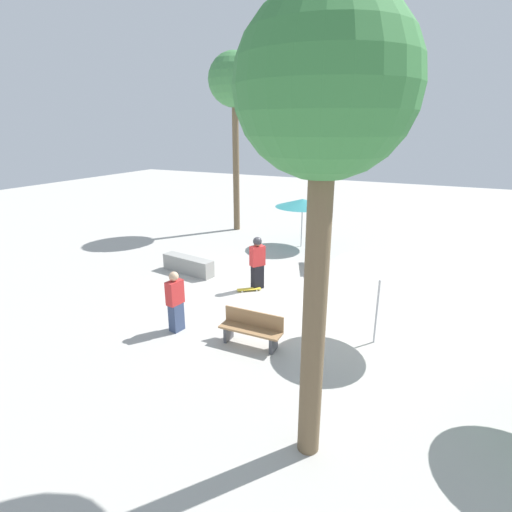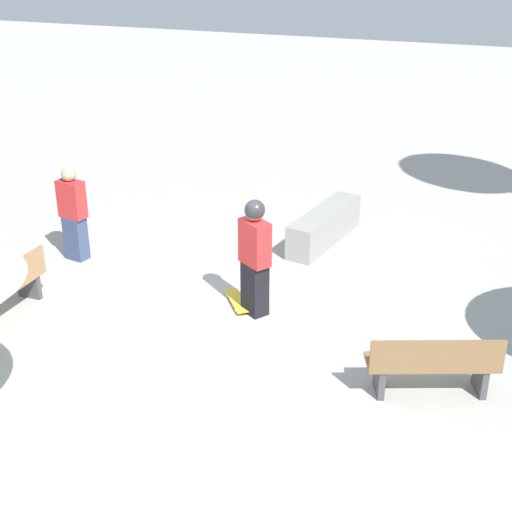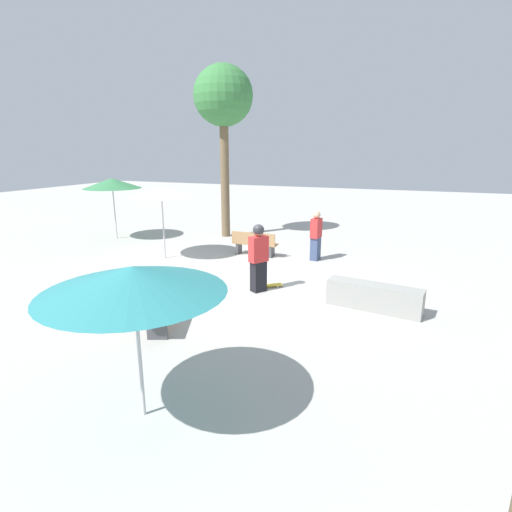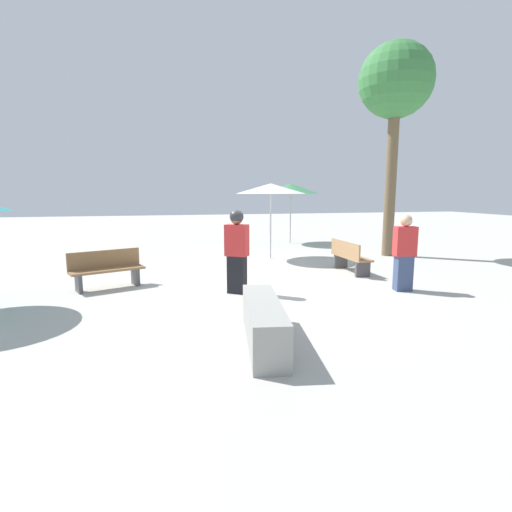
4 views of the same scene
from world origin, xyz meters
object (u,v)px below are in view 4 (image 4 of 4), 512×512
at_px(skateboard, 254,291).
at_px(bystander_watching, 404,253).
at_px(shade_umbrella_white, 271,189).
at_px(skater_main, 237,249).
at_px(bench_far, 107,270).
at_px(bench_near, 349,257).
at_px(concrete_ledge, 264,323).
at_px(shade_umbrella_green, 291,189).
at_px(palm_tree_left, 396,85).

bearing_deg(skateboard, bystander_watching, 42.69).
bearing_deg(skateboard, shade_umbrella_white, 121.86).
relative_size(skater_main, shade_umbrella_white, 0.74).
relative_size(bench_far, bystander_watching, 0.99).
xyz_separation_m(bench_near, shade_umbrella_white, (-1.44, 2.75, 1.84)).
bearing_deg(skateboard, concrete_ledge, -49.00).
height_order(skater_main, shade_umbrella_white, shade_umbrella_white).
bearing_deg(bench_far, concrete_ledge, 100.12).
bearing_deg(shade_umbrella_green, skater_main, -115.88).
bearing_deg(bystander_watching, bench_far, 173.03).
bearing_deg(palm_tree_left, shade_umbrella_white, 174.98).
relative_size(skateboard, bench_near, 0.47).
bearing_deg(bench_far, skateboard, 135.71).
bearing_deg(concrete_ledge, shade_umbrella_white, 73.58).
relative_size(shade_umbrella_green, shade_umbrella_white, 1.03).
bearing_deg(palm_tree_left, bystander_watching, -117.96).
relative_size(palm_tree_left, bystander_watching, 4.13).
distance_m(skateboard, bystander_watching, 3.38).
xyz_separation_m(skateboard, bench_far, (-3.13, 1.26, 0.37)).
distance_m(bench_far, bystander_watching, 6.63).
bearing_deg(bench_near, bystander_watching, 5.31).
bearing_deg(skater_main, bench_near, 56.00).
height_order(bench_near, shade_umbrella_green, shade_umbrella_green).
bearing_deg(bystander_watching, shade_umbrella_white, 117.51).
bearing_deg(bench_far, bench_near, 160.92).
relative_size(concrete_ledge, bench_near, 1.38).
distance_m(shade_umbrella_white, palm_tree_left, 5.25).
xyz_separation_m(concrete_ledge, bench_near, (3.56, 4.43, 0.12)).
distance_m(shade_umbrella_green, shade_umbrella_white, 4.17).
bearing_deg(skateboard, palm_tree_left, 87.10).
distance_m(bench_far, palm_tree_left, 10.53).
distance_m(skateboard, shade_umbrella_green, 9.07).
bearing_deg(concrete_ledge, shade_umbrella_green, 69.67).
height_order(palm_tree_left, bystander_watching, palm_tree_left).
relative_size(skater_main, concrete_ledge, 0.81).
bearing_deg(shade_umbrella_white, palm_tree_left, -5.02).
distance_m(skateboard, bench_near, 3.44).
distance_m(concrete_ledge, bench_near, 5.68).
distance_m(skateboard, palm_tree_left, 8.85).
relative_size(concrete_ledge, shade_umbrella_white, 0.91).
bearing_deg(bystander_watching, shade_umbrella_green, 96.97).
height_order(skateboard, bench_near, bench_near).
height_order(concrete_ledge, shade_umbrella_white, shade_umbrella_white).
xyz_separation_m(skater_main, bench_far, (-2.78, 1.12, -0.54)).
distance_m(bench_far, shade_umbrella_green, 9.68).
distance_m(skater_main, bench_far, 3.04).
bearing_deg(shade_umbrella_green, palm_tree_left, -62.10).
relative_size(skateboard, bench_far, 0.46).
bearing_deg(concrete_ledge, palm_tree_left, 47.80).
bearing_deg(shade_umbrella_white, bystander_watching, -71.12).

